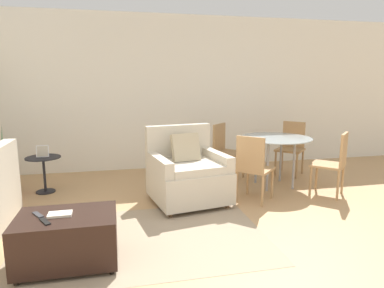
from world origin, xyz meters
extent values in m
plane|color=tan|center=(0.00, 0.00, 0.00)|extent=(20.00, 20.00, 0.00)
cube|color=white|center=(0.00, 3.73, 1.38)|extent=(12.00, 0.06, 2.75)
cube|color=gray|center=(-0.99, 0.81, 0.00)|extent=(2.51, 1.64, 0.00)
cube|color=brown|center=(-0.99, 0.20, 0.00)|extent=(2.46, 0.06, 0.00)
cube|color=brown|center=(-0.99, 0.41, 0.00)|extent=(2.46, 0.06, 0.00)
cube|color=brown|center=(-0.99, 0.61, 0.00)|extent=(2.46, 0.06, 0.00)
cube|color=brown|center=(-0.99, 0.81, 0.00)|extent=(2.46, 0.06, 0.00)
cube|color=brown|center=(-0.99, 1.02, 0.00)|extent=(2.46, 0.06, 0.00)
cube|color=brown|center=(-0.99, 1.22, 0.00)|extent=(2.46, 0.06, 0.00)
cube|color=brown|center=(-0.99, 1.43, 0.00)|extent=(2.46, 0.06, 0.00)
cube|color=beige|center=(-0.31, 1.76, 0.26)|extent=(1.06, 1.05, 0.40)
cube|color=beige|center=(-0.31, 1.72, 0.51)|extent=(0.81, 0.89, 0.10)
cube|color=beige|center=(-0.38, 2.14, 0.73)|extent=(0.93, 0.28, 0.54)
cube|color=beige|center=(-0.71, 1.69, 0.56)|extent=(0.26, 0.84, 0.20)
cube|color=beige|center=(0.08, 1.83, 0.56)|extent=(0.26, 0.84, 0.20)
cylinder|color=brown|center=(-0.62, 1.33, 0.03)|extent=(0.05, 0.05, 0.06)
cylinder|color=brown|center=(0.13, 1.46, 0.03)|extent=(0.05, 0.05, 0.06)
cylinder|color=brown|center=(-0.75, 2.06, 0.03)|extent=(0.05, 0.05, 0.06)
cylinder|color=brown|center=(0.00, 2.19, 0.03)|extent=(0.05, 0.05, 0.06)
cube|color=tan|center=(-0.33, 1.87, 0.72)|extent=(0.40, 0.27, 0.38)
cube|color=black|center=(-1.67, 0.47, 0.25)|extent=(0.84, 0.58, 0.42)
cylinder|color=black|center=(-2.04, 0.23, 0.02)|extent=(0.04, 0.04, 0.04)
cylinder|color=black|center=(-1.30, 0.23, 0.02)|extent=(0.04, 0.04, 0.04)
cylinder|color=black|center=(-2.04, 0.71, 0.02)|extent=(0.04, 0.04, 0.04)
cylinder|color=black|center=(-1.30, 0.71, 0.02)|extent=(0.04, 0.04, 0.04)
cube|color=beige|center=(-1.72, 0.48, 0.47)|extent=(0.20, 0.13, 0.02)
cube|color=#333338|center=(-1.90, 0.52, 0.46)|extent=(0.12, 0.16, 0.01)
cube|color=black|center=(-1.82, 0.36, 0.46)|extent=(0.12, 0.17, 0.01)
cylinder|color=maroon|center=(-2.84, 2.56, 0.15)|extent=(0.43, 0.43, 0.30)
cone|color=#387A42|center=(-2.75, 2.54, 0.56)|extent=(0.06, 0.12, 0.52)
cone|color=#387A42|center=(-2.78, 2.65, 0.65)|extent=(0.10, 0.08, 0.72)
cylinder|color=black|center=(-2.26, 2.63, 0.52)|extent=(0.48, 0.48, 0.02)
cylinder|color=black|center=(-2.26, 2.63, 0.26)|extent=(0.04, 0.04, 0.49)
cylinder|color=black|center=(-2.26, 2.63, 0.01)|extent=(0.27, 0.27, 0.02)
cube|color=silver|center=(-2.26, 2.63, 0.61)|extent=(0.17, 0.05, 0.17)
cube|color=#B2A893|center=(-2.26, 2.63, 0.61)|extent=(0.15, 0.03, 0.15)
cube|color=silver|center=(-2.26, 2.66, 0.57)|extent=(0.02, 0.04, 0.08)
cylinder|color=#99A8AD|center=(1.12, 2.20, 0.75)|extent=(1.07, 1.07, 0.01)
cylinder|color=#99999E|center=(0.91, 1.99, 0.37)|extent=(0.04, 0.04, 0.74)
cylinder|color=#99999E|center=(1.33, 1.99, 0.37)|extent=(0.04, 0.04, 0.74)
cylinder|color=#99999E|center=(0.91, 2.41, 0.37)|extent=(0.04, 0.04, 0.74)
cylinder|color=#99999E|center=(1.33, 2.41, 0.37)|extent=(0.04, 0.04, 0.74)
cube|color=tan|center=(0.57, 1.66, 0.43)|extent=(0.59, 0.59, 0.03)
cube|color=tan|center=(0.44, 1.52, 0.68)|extent=(0.29, 0.29, 0.45)
cylinder|color=tan|center=(0.83, 1.66, 0.21)|extent=(0.03, 0.03, 0.42)
cylinder|color=tan|center=(0.57, 1.91, 0.21)|extent=(0.03, 0.03, 0.42)
cylinder|color=tan|center=(0.57, 1.40, 0.21)|extent=(0.03, 0.03, 0.42)
cylinder|color=tan|center=(0.32, 1.66, 0.21)|extent=(0.03, 0.03, 0.42)
cube|color=tan|center=(1.66, 1.66, 0.43)|extent=(0.59, 0.59, 0.03)
cube|color=tan|center=(1.79, 1.52, 0.68)|extent=(0.29, 0.29, 0.45)
cylinder|color=tan|center=(1.66, 1.91, 0.21)|extent=(0.03, 0.03, 0.42)
cylinder|color=tan|center=(1.41, 1.66, 0.21)|extent=(0.03, 0.03, 0.42)
cylinder|color=tan|center=(1.91, 1.66, 0.21)|extent=(0.03, 0.03, 0.42)
cylinder|color=tan|center=(1.66, 1.40, 0.21)|extent=(0.03, 0.03, 0.42)
cube|color=tan|center=(0.57, 2.74, 0.43)|extent=(0.59, 0.59, 0.03)
cube|color=tan|center=(0.44, 2.88, 0.68)|extent=(0.29, 0.29, 0.45)
cylinder|color=tan|center=(0.57, 2.49, 0.21)|extent=(0.03, 0.03, 0.42)
cylinder|color=tan|center=(0.83, 2.74, 0.21)|extent=(0.03, 0.03, 0.42)
cylinder|color=tan|center=(0.32, 2.74, 0.21)|extent=(0.03, 0.03, 0.42)
cylinder|color=tan|center=(0.57, 3.00, 0.21)|extent=(0.03, 0.03, 0.42)
cube|color=tan|center=(1.66, 2.74, 0.43)|extent=(0.59, 0.59, 0.03)
cube|color=tan|center=(1.79, 2.88, 0.68)|extent=(0.29, 0.29, 0.45)
cylinder|color=tan|center=(1.41, 2.74, 0.21)|extent=(0.03, 0.03, 0.42)
cylinder|color=tan|center=(1.66, 2.49, 0.21)|extent=(0.03, 0.03, 0.42)
cylinder|color=tan|center=(1.66, 3.00, 0.21)|extent=(0.03, 0.03, 0.42)
cylinder|color=tan|center=(1.91, 2.74, 0.21)|extent=(0.03, 0.03, 0.42)
camera|label=1|loc=(-1.21, -2.48, 1.60)|focal=32.00mm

